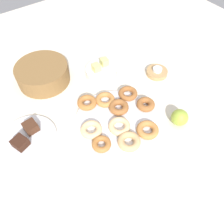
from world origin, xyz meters
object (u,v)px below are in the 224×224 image
(apple, at_px, (180,117))
(basket, at_px, (43,74))
(donut_4, at_px, (87,103))
(donut_6, at_px, (129,141))
(brownie_far, at_px, (31,127))
(donut_5, at_px, (128,94))
(fruit_bowl, at_px, (101,71))
(melon_chunk_right, at_px, (104,62))
(donut_2, at_px, (91,130))
(donut_8, at_px, (146,104))
(donut_3, at_px, (105,100))
(melon_chunk_left, at_px, (96,68))
(donut_7, at_px, (119,126))
(donut_0, at_px, (119,107))
(brownie_near, at_px, (20,143))
(donut_9, at_px, (101,144))
(tealight, at_px, (157,69))
(donut_1, at_px, (148,130))
(cake_plate, at_px, (29,138))
(candle_holder, at_px, (157,72))
(donut_plate, at_px, (116,122))

(apple, bearing_deg, basket, 121.72)
(donut_4, relative_size, donut_6, 0.95)
(donut_4, xyz_separation_m, basket, (-0.08, 0.27, 0.02))
(brownie_far, bearing_deg, donut_5, -11.04)
(fruit_bowl, bearing_deg, melon_chunk_right, 23.20)
(donut_2, bearing_deg, donut_6, -56.09)
(donut_4, height_order, brownie_far, brownie_far)
(donut_8, xyz_separation_m, basket, (-0.29, 0.44, 0.01))
(donut_3, relative_size, melon_chunk_left, 2.46)
(donut_4, xyz_separation_m, donut_7, (0.04, -0.19, -0.00))
(donut_6, bearing_deg, donut_0, 66.42)
(donut_0, bearing_deg, brownie_near, 169.04)
(donut_9, xyz_separation_m, tealight, (0.48, 0.19, 0.00))
(donut_1, distance_m, basket, 0.58)
(donut_6, distance_m, melon_chunk_left, 0.43)
(donut_1, bearing_deg, fruit_bowl, 82.98)
(cake_plate, height_order, candle_holder, candle_holder)
(fruit_bowl, xyz_separation_m, melon_chunk_right, (0.03, 0.01, 0.04))
(tealight, distance_m, fruit_bowl, 0.29)
(brownie_near, bearing_deg, donut_4, 4.07)
(donut_9, relative_size, apple, 1.06)
(donut_3, bearing_deg, melon_chunk_right, 56.34)
(donut_2, relative_size, donut_8, 1.10)
(donut_8, height_order, brownie_far, brownie_far)
(donut_plate, relative_size, donut_7, 3.87)
(donut_3, xyz_separation_m, brownie_far, (-0.34, 0.06, 0.00))
(brownie_far, height_order, fruit_bowl, brownie_far)
(brownie_near, distance_m, candle_holder, 0.73)
(donut_1, distance_m, donut_7, 0.12)
(melon_chunk_right, bearing_deg, brownie_near, -161.16)
(donut_3, xyz_separation_m, apple, (0.20, -0.27, 0.01))
(donut_4, relative_size, candle_holder, 0.82)
(donut_3, bearing_deg, donut_plate, -102.00)
(donut_0, xyz_separation_m, donut_4, (-0.10, 0.11, -0.00))
(donut_7, relative_size, fruit_bowl, 0.57)
(donut_1, relative_size, basket, 0.36)
(donut_7, distance_m, cake_plate, 0.38)
(donut_8, height_order, tealight, donut_8)
(donut_0, bearing_deg, melon_chunk_right, 68.38)
(donut_5, bearing_deg, candle_holder, 10.58)
(donut_3, height_order, fruit_bowl, same)
(donut_6, xyz_separation_m, fruit_bowl, (0.15, 0.41, -0.01))
(brownie_far, xyz_separation_m, apple, (0.53, -0.33, 0.00))
(donut_5, bearing_deg, brownie_near, 175.46)
(donut_0, xyz_separation_m, brownie_far, (-0.36, 0.13, -0.00))
(donut_0, height_order, donut_2, donut_0)
(candle_holder, bearing_deg, tealight, 0.00)
(donut_9, bearing_deg, donut_6, -30.24)
(basket, bearing_deg, candle_holder, -30.94)
(donut_1, bearing_deg, donut_6, 179.26)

